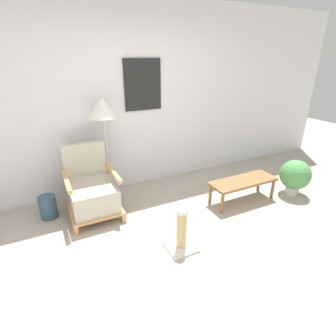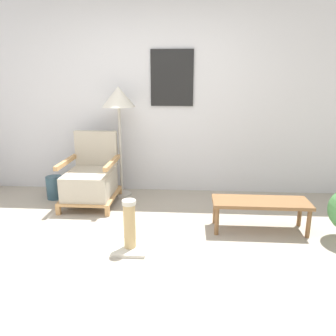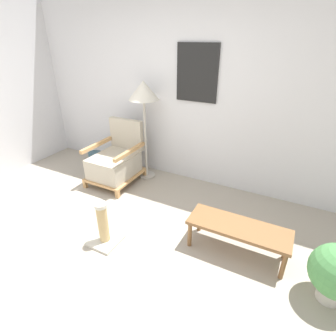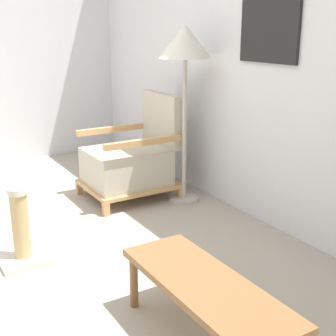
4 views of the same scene
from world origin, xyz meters
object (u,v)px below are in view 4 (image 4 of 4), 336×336
object	(u,v)px
armchair	(131,161)
coffee_table	(206,291)
scratching_post	(22,234)
vase	(120,162)
floor_lamp	(185,50)

from	to	relation	value
armchair	coffee_table	xyz separation A→B (m)	(1.97, -0.63, -0.04)
armchair	scratching_post	xyz separation A→B (m)	(0.70, -1.13, -0.14)
vase	scratching_post	world-z (taller)	scratching_post
floor_lamp	vase	world-z (taller)	floor_lamp
vase	armchair	bearing A→B (deg)	-15.60
floor_lamp	scratching_post	size ratio (longest dim) A/B	2.95
floor_lamp	coffee_table	distance (m)	2.15
scratching_post	floor_lamp	bearing A→B (deg)	104.56
vase	scratching_post	xyz separation A→B (m)	(1.24, -1.29, 0.03)
coffee_table	vase	bearing A→B (deg)	162.80
coffee_table	scratching_post	size ratio (longest dim) A/B	2.01
coffee_table	vase	distance (m)	2.64
armchair	coffee_table	size ratio (longest dim) A/B	0.90
armchair	coffee_table	distance (m)	2.07
armchair	scratching_post	distance (m)	1.34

